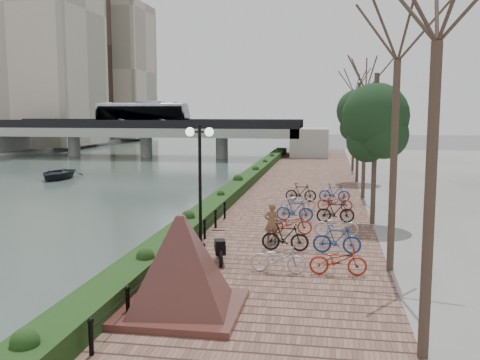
% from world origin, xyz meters
% --- Properties ---
extents(ground, '(220.00, 220.00, 0.00)m').
position_xyz_m(ground, '(0.00, 0.00, 0.00)').
color(ground, '#59595B').
rests_on(ground, ground).
extents(river_water, '(30.00, 130.00, 0.02)m').
position_xyz_m(river_water, '(-15.00, 25.00, 0.01)').
color(river_water, '#415249').
rests_on(river_water, ground).
extents(promenade, '(8.00, 75.00, 0.50)m').
position_xyz_m(promenade, '(4.00, 17.50, 0.25)').
color(promenade, brown).
rests_on(promenade, ground).
extents(hedge, '(1.10, 56.00, 0.60)m').
position_xyz_m(hedge, '(0.60, 20.00, 0.80)').
color(hedge, '#1C3513').
rests_on(hedge, promenade).
extents(chain_fence, '(0.10, 14.10, 0.70)m').
position_xyz_m(chain_fence, '(1.40, 2.00, 0.85)').
color(chain_fence, black).
rests_on(chain_fence, promenade).
extents(granite_monument, '(4.61, 4.61, 2.41)m').
position_xyz_m(granite_monument, '(2.56, -2.43, 1.72)').
color(granite_monument, '#42211C').
rests_on(granite_monument, promenade).
extents(lamppost, '(1.02, 0.32, 4.42)m').
position_xyz_m(lamppost, '(1.52, 3.83, 3.72)').
color(lamppost, black).
rests_on(lamppost, promenade).
extents(motorcycle, '(0.84, 1.58, 0.94)m').
position_xyz_m(motorcycle, '(2.60, 2.06, 0.97)').
color(motorcycle, black).
rests_on(motorcycle, promenade).
extents(pedestrian, '(0.61, 0.46, 1.51)m').
position_xyz_m(pedestrian, '(4.00, 4.83, 1.25)').
color(pedestrian, brown).
rests_on(pedestrian, promenade).
extents(bicycle_parking, '(2.40, 14.69, 1.00)m').
position_xyz_m(bicycle_parking, '(5.50, 7.65, 0.97)').
color(bicycle_parking, '#B6B5BA').
rests_on(bicycle_parking, promenade).
extents(street_trees, '(3.20, 37.12, 6.80)m').
position_xyz_m(street_trees, '(8.00, 12.68, 3.69)').
color(street_trees, '#3E2E24').
rests_on(street_trees, promenade).
extents(bridge, '(36.00, 10.77, 6.50)m').
position_xyz_m(bridge, '(-15.07, 45.00, 3.37)').
color(bridge, '#A4A39E').
rests_on(bridge, ground).
extents(boat, '(3.53, 4.66, 0.91)m').
position_xyz_m(boat, '(-15.15, 24.43, 0.47)').
color(boat, black).
rests_on(boat, river_water).
extents(far_buildings, '(35.00, 38.00, 38.00)m').
position_xyz_m(far_buildings, '(-41.66, 65.91, 16.12)').
color(far_buildings, '#BBAF9C').
rests_on(far_buildings, far_bank).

